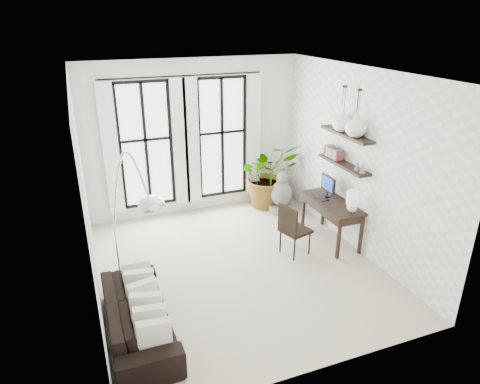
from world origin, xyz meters
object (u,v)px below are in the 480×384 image
desk (333,206)px  arc_lamp (128,188)px  sofa (138,315)px  buddha (281,195)px  desk_chair (292,227)px  plant (268,174)px

desk → arc_lamp: arc_lamp is taller
sofa → buddha: size_ratio=2.24×
desk_chair → arc_lamp: bearing=173.7°
desk → plant: bearing=101.7°
buddha → arc_lamp: bearing=-147.7°
desk_chair → buddha: 1.80m
buddha → sofa: bearing=-141.1°
desk → desk_chair: size_ratio=1.41×
sofa → plant: bearing=-45.8°
buddha → plant: bearing=104.9°
arc_lamp → buddha: bearing=32.3°
sofa → arc_lamp: arc_lamp is taller
sofa → plant: plant is taller
desk_chair → buddha: (0.62, 1.68, -0.17)m
sofa → plant: (3.34, 3.25, 0.43)m
desk → arc_lamp: (-3.64, -0.60, 1.10)m
desk → arc_lamp: bearing=-170.7°
sofa → desk_chair: (2.83, 1.11, 0.25)m
desk → arc_lamp: 3.85m
desk_chair → buddha: bearing=54.2°
sofa → arc_lamp: bearing=-8.7°
desk → desk_chair: 0.95m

